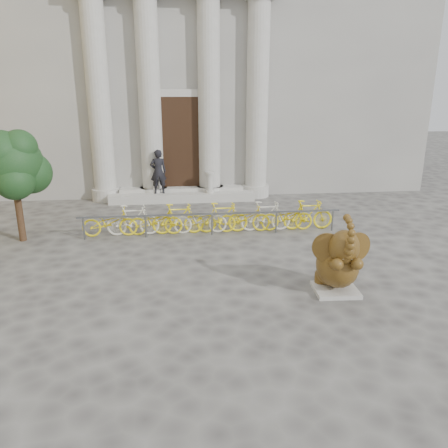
{
  "coord_description": "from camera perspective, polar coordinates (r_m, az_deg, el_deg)",
  "views": [
    {
      "loc": [
        -0.26,
        -8.65,
        4.39
      ],
      "look_at": [
        0.95,
        2.12,
        1.1
      ],
      "focal_mm": 35.0,
      "sensor_mm": 36.0,
      "label": 1
    }
  ],
  "objects": [
    {
      "name": "balustrade_post",
      "position": [
        18.17,
        -1.88,
        5.37
      ],
      "size": [
        0.36,
        0.36,
        0.89
      ],
      "color": "#A8A59E",
      "rests_on": "entrance_steps"
    },
    {
      "name": "ground",
      "position": [
        9.7,
        -4.24,
        -10.07
      ],
      "size": [
        80.0,
        80.0,
        0.0
      ],
      "primitive_type": "plane",
      "color": "#474442",
      "rests_on": "ground"
    },
    {
      "name": "elephant_statue",
      "position": [
        10.12,
        14.68,
        -5.05
      ],
      "size": [
        1.3,
        1.46,
        1.94
      ],
      "rotation": [
        0.0,
        0.0,
        -0.06
      ],
      "color": "#A8A59E",
      "rests_on": "ground"
    },
    {
      "name": "classical_building",
      "position": [
        23.64,
        -6.17,
        20.65
      ],
      "size": [
        22.0,
        10.7,
        12.0
      ],
      "color": "gray",
      "rests_on": "ground"
    },
    {
      "name": "pedestrian",
      "position": [
        18.17,
        -8.58,
        6.78
      ],
      "size": [
        0.71,
        0.51,
        1.81
      ],
      "primitive_type": "imported",
      "rotation": [
        0.0,
        0.0,
        3.27
      ],
      "color": "black",
      "rests_on": "entrance_steps"
    },
    {
      "name": "bike_rack",
      "position": [
        14.07,
        -1.73,
        0.82
      ],
      "size": [
        8.33,
        0.53,
        1.0
      ],
      "color": "slate",
      "rests_on": "ground"
    },
    {
      "name": "tree",
      "position": [
        14.27,
        -25.78,
        7.0
      ],
      "size": [
        1.94,
        1.77,
        3.37
      ],
      "color": "#332114",
      "rests_on": "ground"
    },
    {
      "name": "entrance_steps",
      "position": [
        18.54,
        -5.45,
        3.67
      ],
      "size": [
        6.0,
        1.2,
        0.36
      ],
      "primitive_type": "cube",
      "color": "#A8A59E",
      "rests_on": "ground"
    }
  ]
}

